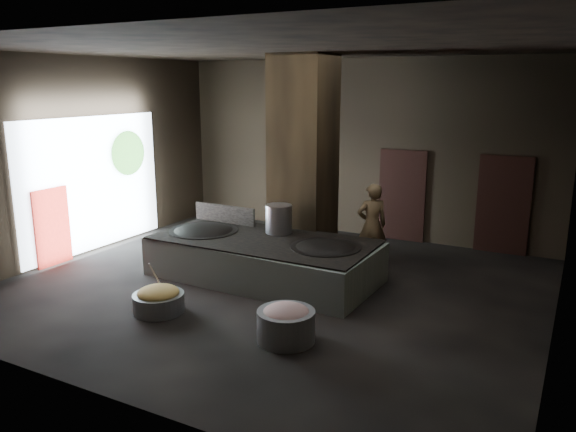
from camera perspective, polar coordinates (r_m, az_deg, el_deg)
The scene contains 28 objects.
floor at distance 11.16m, azimuth -1.51°, elevation -7.33°, with size 10.00×9.00×0.10m, color black.
ceiling at distance 10.46m, azimuth -1.67°, elevation 16.97°, with size 10.00×9.00×0.10m, color black.
back_wall at distance 14.66m, azimuth 7.30°, elevation 6.83°, with size 10.00×0.10×4.50m, color black.
front_wall at distance 7.06m, azimuth -20.18°, elevation -0.92°, with size 10.00×0.10×4.50m, color black.
left_wall at distance 13.76m, azimuth -20.28°, elevation 5.69°, with size 0.10×9.00×4.50m, color black.
right_wall at distance 9.22m, azimuth 26.87°, elevation 1.65°, with size 0.10×9.00×4.50m, color black.
pillar at distance 12.37m, azimuth 1.57°, elevation 5.73°, with size 1.20×1.20×4.50m, color black.
hearth_platform at distance 11.46m, azimuth -2.49°, elevation -4.41°, with size 4.55×2.18×0.79m, color #AEC1B1.
platform_cap at distance 11.34m, azimuth -2.51°, elevation -2.39°, with size 4.45×2.14×0.03m, color black.
wok_left at distance 12.10m, azimuth -8.56°, elevation -1.84°, with size 1.43×1.43×0.40m, color black.
wok_left_rim at distance 12.08m, azimuth -8.57°, elevation -1.52°, with size 1.46×1.46×0.05m, color black.
wok_right at distance 10.81m, azimuth 3.82°, elevation -3.57°, with size 1.34×1.34×0.38m, color black.
wok_right_rim at distance 10.78m, azimuth 3.82°, elevation -3.21°, with size 1.37×1.37×0.05m, color black.
stock_pot at distance 11.70m, azimuth -0.95°, elevation -0.29°, with size 0.55×0.55×0.59m, color #ABADB3.
splash_guard at distance 12.66m, azimuth -6.45°, elevation 0.21°, with size 1.58×0.06×0.40m, color black.
cook at distance 12.22m, azimuth 8.51°, elevation -0.92°, with size 0.66×0.43×1.82m, color olive.
veg_basin at distance 10.14m, azimuth -13.00°, elevation -8.57°, with size 0.89×0.89×0.33m, color gray.
veg_fill at distance 10.07m, azimuth -13.05°, elevation -7.59°, with size 0.73×0.73×0.22m, color #A2B356.
ladle at distance 10.20m, azimuth -13.20°, elevation -6.12°, with size 0.03×0.03×0.70m, color #ABADB3.
meat_basin at distance 8.80m, azimuth -0.20°, elevation -11.09°, with size 0.90×0.90×0.49m, color gray.
meat_fill at distance 8.72m, azimuth -0.20°, elevation -9.88°, with size 0.75×0.75×0.29m, color #BD7173.
doorway_near at distance 14.36m, azimuth 11.50°, elevation 1.89°, with size 1.18×0.08×2.38m, color black.
doorway_near_glow at distance 14.40m, azimuth 12.39°, elevation 1.67°, with size 0.75×0.04×1.77m, color #8C6647.
doorway_far at distance 13.89m, azimuth 21.01°, elevation 0.87°, with size 1.18×0.08×2.38m, color black.
doorway_far_glow at distance 14.14m, azimuth 20.93°, elevation 0.87°, with size 0.90×0.04×2.12m, color #8C6647.
left_opening at distance 13.91m, azimuth -19.18°, elevation 3.14°, with size 0.04×4.20×3.10m, color white.
pavilion_sliver at distance 13.18m, azimuth -22.84°, elevation -1.05°, with size 0.05×0.90×1.70m, color maroon.
tree_silhouette at distance 14.52m, azimuth -15.92°, elevation 6.16°, with size 0.28×1.10×1.10m, color #194714.
Camera 1 is at (5.17, -9.07, 3.89)m, focal length 35.00 mm.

